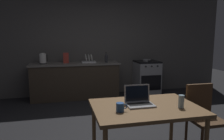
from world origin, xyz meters
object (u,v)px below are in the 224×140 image
Objects in this scene: bottle at (106,58)px; coffee_mug at (120,107)px; dish_rack at (89,61)px; stove_oven at (147,77)px; dining_table at (145,112)px; electric_kettle at (43,59)px; drinking_glass at (181,101)px; frying_pan at (147,60)px; chair at (203,114)px; laptop at (139,101)px; cereal_box at (66,58)px.

coffee_mug is at bearing -98.84° from bottle.
dish_rack is (-0.43, 0.05, -0.07)m from bottle.
dish_rack is at bearing 89.00° from coffee_mug.
bottle reaches higher than dish_rack.
stove_oven is 1.25m from bottle.
electric_kettle is at bearing 114.06° from dining_table.
bottle is at bearing -177.56° from stove_oven.
stove_oven reaches higher than drinking_glass.
electric_kettle is 0.66× the size of frying_pan.
bottle is at bearing 81.16° from coffee_mug.
dining_table is at bearing -92.84° from bottle.
electric_kettle is at bearing 179.95° from stove_oven.
drinking_glass is at bearing -145.06° from chair.
bottle is (1.52, -0.05, -0.01)m from electric_kettle.
stove_oven is at bearing 71.42° from laptop.
dining_table is at bearing -65.94° from electric_kettle.
chair is (-0.42, -2.97, 0.08)m from stove_oven.
dining_table is at bearing -84.75° from dish_rack.
chair is at bearing -60.59° from cereal_box.
laptop is 2.17× the size of drinking_glass.
stove_oven is 2.27× the size of frying_pan.
laptop reaches higher than chair.
frying_pan is at bearing 71.49° from laptop.
dish_rack is at bearing 101.51° from drinking_glass.
cereal_box reaches higher than stove_oven.
cereal_box is (0.54, 0.02, 0.00)m from electric_kettle.
chair is 6.13× the size of drinking_glass.
cereal_box is (-0.50, 3.20, 0.23)m from coffee_mug.
frying_pan reaches higher than coffee_mug.
stove_oven is 0.71× the size of dining_table.
chair is at bearing -97.76° from frying_pan.
drinking_glass is (0.43, -0.21, 0.03)m from laptop.
dish_rack is (1.09, 0.00, -0.08)m from electric_kettle.
chair is 3.60× the size of cereal_box.
stove_oven is 3.51× the size of cereal_box.
laptop is at bearing -94.01° from bottle.
chair is at bearing -53.21° from electric_kettle.
stove_oven is at bearing 2.44° from bottle.
frying_pan is at bearing 67.64° from dining_table.
bottle is at bearing -6.60° from dish_rack.
cereal_box is at bearing 110.48° from drinking_glass.
laptop reaches higher than drinking_glass.
dish_rack is (-1.53, 0.03, 0.02)m from frying_pan.
cereal_box is at bearing 178.61° from frying_pan.
electric_kettle is 1.74× the size of drinking_glass.
electric_kettle is 0.54m from cereal_box.
cereal_box is at bearing 2.14° from electric_kettle.
cereal_box is at bearing 179.39° from stove_oven.
stove_oven is 5.98× the size of drinking_glass.
drinking_glass reaches higher than dining_table.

